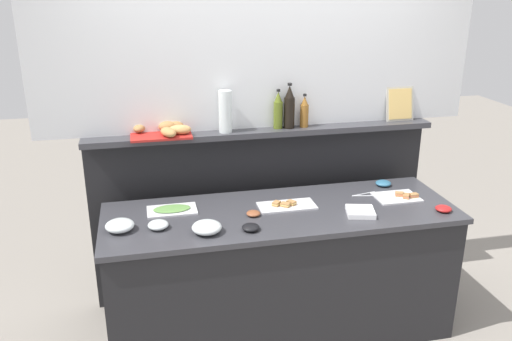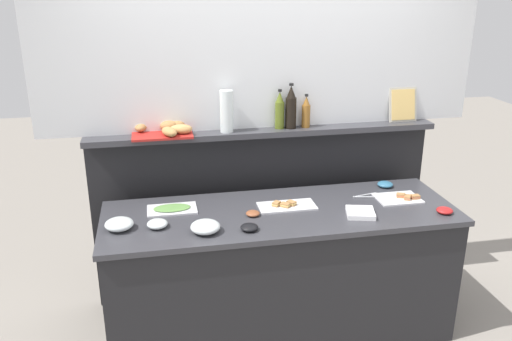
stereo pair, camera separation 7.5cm
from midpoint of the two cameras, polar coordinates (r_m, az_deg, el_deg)
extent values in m
plane|color=gray|center=(4.35, -0.08, -11.87)|extent=(12.00, 12.00, 0.00)
cube|color=black|center=(3.63, 2.00, -11.01)|extent=(2.22, 0.72, 0.86)
cube|color=#38383D|center=(3.42, 2.09, -4.59)|extent=(2.26, 0.76, 0.03)
cube|color=black|center=(4.02, 0.05, -4.54)|extent=(2.47, 0.08, 1.26)
cube|color=#38383D|center=(3.74, 0.22, 4.21)|extent=(2.47, 0.22, 0.04)
cube|color=silver|center=(3.69, -0.02, 14.59)|extent=(3.07, 0.08, 1.30)
cube|color=white|center=(3.72, 14.24, -2.78)|extent=(0.29, 0.21, 0.01)
cube|color=#AD7A47|center=(3.73, 14.53, -2.57)|extent=(0.07, 0.06, 0.01)
cube|color=#D1664C|center=(3.72, 14.54, -2.46)|extent=(0.07, 0.06, 0.01)
cube|color=#AD7A47|center=(3.72, 14.55, -2.35)|extent=(0.07, 0.06, 0.01)
cube|color=#AD7A47|center=(3.73, 15.95, -2.68)|extent=(0.06, 0.04, 0.01)
cube|color=#D1664C|center=(3.73, 15.96, -2.57)|extent=(0.06, 0.04, 0.01)
cube|color=#AD7A47|center=(3.73, 15.97, -2.46)|extent=(0.06, 0.04, 0.01)
cube|color=#AD7A47|center=(3.71, 15.17, -2.75)|extent=(0.06, 0.07, 0.01)
cube|color=#D1664C|center=(3.70, 15.18, -2.64)|extent=(0.06, 0.07, 0.01)
cube|color=#AD7A47|center=(3.70, 15.19, -2.53)|extent=(0.06, 0.07, 0.01)
cube|color=silver|center=(3.47, 2.70, -3.79)|extent=(0.37, 0.18, 0.01)
cube|color=#AD7A47|center=(3.48, 3.18, -3.58)|extent=(0.07, 0.07, 0.01)
cube|color=#E5C666|center=(3.48, 3.18, -3.46)|extent=(0.07, 0.07, 0.01)
cube|color=#AD7A47|center=(3.47, 3.19, -3.34)|extent=(0.07, 0.07, 0.01)
cube|color=#AD7A47|center=(3.45, 2.52, -3.80)|extent=(0.07, 0.07, 0.01)
cube|color=#E5C666|center=(3.44, 2.52, -3.68)|extent=(0.07, 0.07, 0.01)
cube|color=#AD7A47|center=(3.44, 2.53, -3.56)|extent=(0.07, 0.07, 0.01)
cube|color=#AD7A47|center=(3.46, 1.57, -3.68)|extent=(0.07, 0.07, 0.01)
cube|color=#E5C666|center=(3.46, 1.58, -3.56)|extent=(0.07, 0.07, 0.01)
cube|color=#AD7A47|center=(3.46, 1.58, -3.43)|extent=(0.07, 0.07, 0.01)
cube|color=silver|center=(3.45, -9.59, -4.21)|extent=(0.31, 0.18, 0.01)
ellipsoid|color=#66994C|center=(3.45, -9.60, -4.04)|extent=(0.24, 0.13, 0.01)
ellipsoid|color=silver|center=(3.23, -11.09, -5.73)|extent=(0.12, 0.12, 0.05)
ellipsoid|color=#BF4C3F|center=(3.23, -11.07, -5.87)|extent=(0.10, 0.10, 0.03)
ellipsoid|color=silver|center=(3.13, -5.98, -6.06)|extent=(0.18, 0.18, 0.07)
ellipsoid|color=white|center=(3.14, -5.97, -6.27)|extent=(0.14, 0.14, 0.04)
ellipsoid|color=silver|center=(3.25, -15.01, -5.70)|extent=(0.17, 0.17, 0.07)
ellipsoid|color=white|center=(3.25, -14.99, -5.90)|extent=(0.13, 0.13, 0.04)
ellipsoid|color=black|center=(3.15, -1.26, -6.10)|extent=(0.11, 0.11, 0.04)
ellipsoid|color=red|center=(3.59, 18.85, -3.88)|extent=(0.10, 0.10, 0.04)
ellipsoid|color=teal|center=(3.90, 12.92, -1.33)|extent=(0.11, 0.11, 0.04)
ellipsoid|color=brown|center=(3.34, -0.93, -4.62)|extent=(0.09, 0.09, 0.03)
cylinder|color=#B7BABF|center=(3.72, 10.90, -2.48)|extent=(0.18, 0.05, 0.01)
cylinder|color=#B7BABF|center=(3.69, 11.13, -2.69)|extent=(0.18, 0.05, 0.01)
sphere|color=#B7BABF|center=(3.67, 9.75, -2.71)|extent=(0.01, 0.01, 0.01)
cube|color=white|center=(3.41, 10.49, -4.36)|extent=(0.21, 0.21, 0.03)
cylinder|color=#8E5B23|center=(3.78, 4.61, 5.85)|extent=(0.06, 0.06, 0.16)
cone|color=#8E5B23|center=(3.75, 4.65, 7.48)|extent=(0.05, 0.05, 0.06)
cylinder|color=black|center=(3.74, 4.67, 8.06)|extent=(0.02, 0.02, 0.02)
cylinder|color=black|center=(3.74, 2.99, 6.18)|extent=(0.08, 0.08, 0.22)
cone|color=black|center=(3.70, 3.04, 8.43)|extent=(0.06, 0.06, 0.08)
cylinder|color=black|center=(3.69, 3.05, 9.19)|extent=(0.03, 0.03, 0.02)
cylinder|color=#56661E|center=(3.73, 1.79, 5.94)|extent=(0.06, 0.06, 0.19)
cone|color=#56661E|center=(3.70, 1.82, 7.89)|extent=(0.05, 0.05, 0.07)
cylinder|color=black|center=(3.69, 1.82, 8.56)|extent=(0.03, 0.03, 0.02)
cube|color=#B2231E|center=(3.62, -10.71, 3.77)|extent=(0.40, 0.26, 0.02)
ellipsoid|color=tan|center=(3.59, -8.75, 4.37)|extent=(0.16, 0.10, 0.06)
ellipsoid|color=#AD7A47|center=(3.69, -9.24, 4.83)|extent=(0.14, 0.12, 0.07)
ellipsoid|color=#B7844C|center=(3.58, -8.52, 4.28)|extent=(0.12, 0.08, 0.06)
ellipsoid|color=#B7844C|center=(3.54, -9.96, 4.06)|extent=(0.14, 0.17, 0.06)
ellipsoid|color=#AD7A47|center=(3.69, -12.93, 4.47)|extent=(0.10, 0.15, 0.06)
ellipsoid|color=#AD7A47|center=(3.67, -10.05, 4.68)|extent=(0.14, 0.13, 0.07)
cube|color=#B2AD9E|center=(4.06, 14.61, 6.91)|extent=(0.21, 0.06, 0.25)
cube|color=#E0B766|center=(4.06, 14.67, 6.91)|extent=(0.18, 0.05, 0.22)
cylinder|color=silver|center=(3.63, -3.91, 6.31)|extent=(0.09, 0.09, 0.29)
camera|label=1|loc=(0.04, -90.64, -0.23)|focal=37.40mm
camera|label=2|loc=(0.04, 89.36, 0.23)|focal=37.40mm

